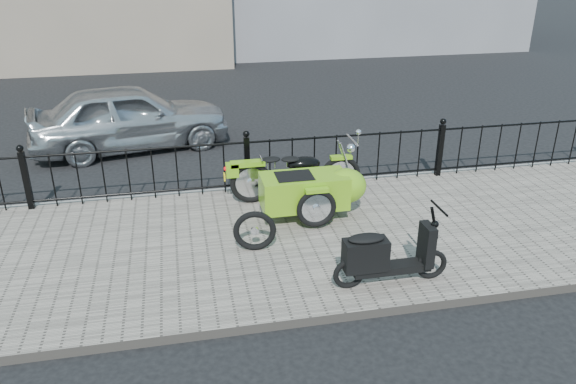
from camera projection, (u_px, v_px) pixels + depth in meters
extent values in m
plane|color=black|center=(260.00, 231.00, 8.54)|extent=(120.00, 120.00, 0.00)
cube|color=#665E56|center=(265.00, 244.00, 8.07)|extent=(30.00, 3.80, 0.12)
cube|color=gray|center=(247.00, 190.00, 9.80)|extent=(30.00, 0.10, 0.12)
cylinder|color=black|center=(246.00, 142.00, 9.30)|extent=(14.00, 0.04, 0.04)
cylinder|color=black|center=(248.00, 184.00, 9.61)|extent=(14.00, 0.04, 0.04)
cube|color=black|center=(26.00, 181.00, 8.82)|extent=(0.09, 0.09, 0.96)
sphere|color=black|center=(20.00, 148.00, 8.60)|extent=(0.11, 0.11, 0.11)
cube|color=black|center=(247.00, 164.00, 9.46)|extent=(0.09, 0.09, 0.96)
sphere|color=black|center=(246.00, 134.00, 9.24)|extent=(0.11, 0.11, 0.11)
cube|color=black|center=(440.00, 150.00, 10.10)|extent=(0.09, 0.09, 0.96)
sphere|color=black|center=(443.00, 121.00, 9.88)|extent=(0.11, 0.11, 0.11)
torus|color=black|center=(340.00, 176.00, 9.35)|extent=(0.69, 0.09, 0.69)
torus|color=black|center=(251.00, 183.00, 9.08)|extent=(0.69, 0.09, 0.69)
torus|color=black|center=(316.00, 209.00, 8.20)|extent=(0.60, 0.08, 0.60)
cube|color=gray|center=(296.00, 178.00, 9.21)|extent=(0.34, 0.22, 0.24)
cylinder|color=black|center=(296.00, 182.00, 9.23)|extent=(1.40, 0.04, 0.04)
ellipsoid|color=black|center=(304.00, 164.00, 9.13)|extent=(0.54, 0.29, 0.26)
cylinder|color=silver|center=(352.00, 140.00, 9.13)|extent=(0.03, 0.56, 0.03)
cylinder|color=silver|center=(345.00, 158.00, 9.24)|extent=(0.25, 0.04, 0.59)
sphere|color=silver|center=(351.00, 148.00, 9.18)|extent=(0.15, 0.15, 0.15)
cube|color=#70AF18|center=(341.00, 157.00, 9.22)|extent=(0.36, 0.12, 0.06)
cube|color=#70AF18|center=(248.00, 164.00, 8.93)|extent=(0.55, 0.16, 0.08)
ellipsoid|color=black|center=(291.00, 159.00, 9.05)|extent=(0.31, 0.22, 0.08)
ellipsoid|color=black|center=(271.00, 159.00, 8.98)|extent=(0.31, 0.22, 0.08)
sphere|color=red|center=(226.00, 169.00, 8.89)|extent=(0.07, 0.07, 0.07)
cube|color=yellow|center=(224.00, 177.00, 9.05)|extent=(0.02, 0.14, 0.10)
cube|color=#70AF18|center=(304.00, 191.00, 8.48)|extent=(1.30, 0.62, 0.50)
ellipsoid|color=#70AF18|center=(345.00, 186.00, 8.59)|extent=(0.65, 0.60, 0.54)
cube|color=black|center=(294.00, 177.00, 8.36)|extent=(0.55, 0.43, 0.06)
cube|color=#70AF18|center=(317.00, 190.00, 8.08)|extent=(0.34, 0.11, 0.06)
torus|color=black|center=(432.00, 264.00, 7.06)|extent=(0.40, 0.07, 0.40)
torus|color=black|center=(349.00, 274.00, 6.86)|extent=(0.40, 0.07, 0.40)
cube|color=black|center=(391.00, 268.00, 6.95)|extent=(0.99, 0.22, 0.10)
cube|color=black|center=(365.00, 255.00, 6.80)|extent=(0.54, 0.26, 0.39)
ellipsoid|color=black|center=(366.00, 238.00, 6.70)|extent=(0.46, 0.23, 0.09)
cube|color=black|center=(427.00, 245.00, 6.92)|extent=(0.12, 0.30, 0.54)
cylinder|color=black|center=(434.00, 223.00, 6.81)|extent=(0.15, 0.04, 0.44)
cylinder|color=black|center=(439.00, 208.00, 6.74)|extent=(0.03, 0.43, 0.03)
torus|color=black|center=(255.00, 231.00, 7.67)|extent=(0.60, 0.15, 0.59)
imported|color=#B3B6BB|center=(130.00, 117.00, 11.71)|extent=(4.29, 2.41, 1.38)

